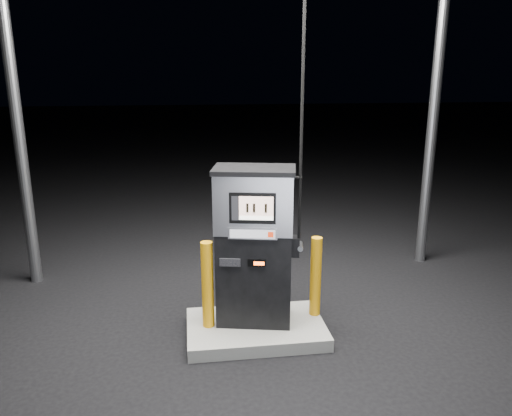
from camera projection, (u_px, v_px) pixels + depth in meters
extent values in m
plane|color=black|center=(256.00, 335.00, 5.88)|extent=(80.00, 80.00, 0.00)
cube|color=slate|center=(256.00, 329.00, 5.86)|extent=(1.60, 1.00, 0.15)
cylinder|color=gray|center=(18.00, 128.00, 6.79)|extent=(0.16, 0.16, 4.50)
cylinder|color=gray|center=(433.00, 122.00, 7.59)|extent=(0.16, 0.16, 4.50)
cube|color=black|center=(254.00, 276.00, 5.79)|extent=(0.93, 0.66, 1.12)
cube|color=silver|center=(254.00, 202.00, 5.55)|extent=(0.95, 0.68, 0.67)
cube|color=black|center=(254.00, 170.00, 5.45)|extent=(0.99, 0.72, 0.05)
cube|color=black|center=(252.00, 208.00, 5.30)|extent=(0.49, 0.13, 0.34)
cube|color=beige|center=(256.00, 206.00, 5.28)|extent=(0.36, 0.08, 0.21)
cube|color=white|center=(256.00, 218.00, 5.31)|extent=(0.36, 0.08, 0.04)
cube|color=silver|center=(253.00, 234.00, 5.38)|extent=(0.53, 0.14, 0.12)
cube|color=#ADAFB6|center=(252.00, 234.00, 5.36)|extent=(0.48, 0.11, 0.09)
cube|color=#B8270C|center=(271.00, 235.00, 5.35)|extent=(0.06, 0.02, 0.06)
cube|color=black|center=(257.00, 263.00, 5.47)|extent=(0.20, 0.06, 0.08)
cube|color=#FF490C|center=(259.00, 264.00, 5.46)|extent=(0.11, 0.03, 0.04)
cube|color=black|center=(230.00, 262.00, 5.49)|extent=(0.23, 0.07, 0.09)
cube|color=black|center=(295.00, 246.00, 5.66)|extent=(0.12, 0.18, 0.22)
cylinder|color=gray|center=(300.00, 246.00, 5.65)|extent=(0.10, 0.21, 0.06)
cylinder|color=black|center=(302.00, 113.00, 5.21)|extent=(0.04, 0.04, 2.77)
cylinder|color=#F2A00D|center=(208.00, 285.00, 5.66)|extent=(0.18, 0.18, 1.03)
cylinder|color=#F2A00D|center=(316.00, 276.00, 5.94)|extent=(0.15, 0.15, 0.98)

